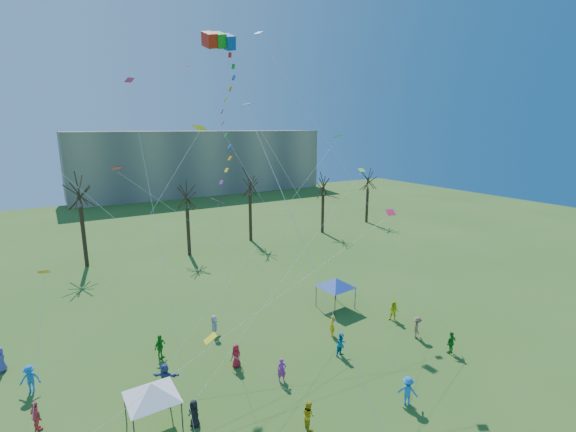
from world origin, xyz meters
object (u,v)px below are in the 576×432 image
big_box_kite (232,121)px  canopy_tent_blue (336,283)px  canopy_tent_white (151,390)px  distant_building (201,162)px

big_box_kite → canopy_tent_blue: bearing=26.2°
canopy_tent_white → canopy_tent_blue: size_ratio=0.98×
big_box_kite → canopy_tent_blue: big_box_kite is taller
distant_building → big_box_kite: bearing=-107.6°
distant_building → canopy_tent_blue: bearing=-99.6°
canopy_tent_blue → canopy_tent_white: bearing=-158.8°
big_box_kite → canopy_tent_white: 14.98m
big_box_kite → canopy_tent_white: bearing=-171.2°
big_box_kite → canopy_tent_blue: 19.34m
canopy_tent_white → canopy_tent_blue: 18.80m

